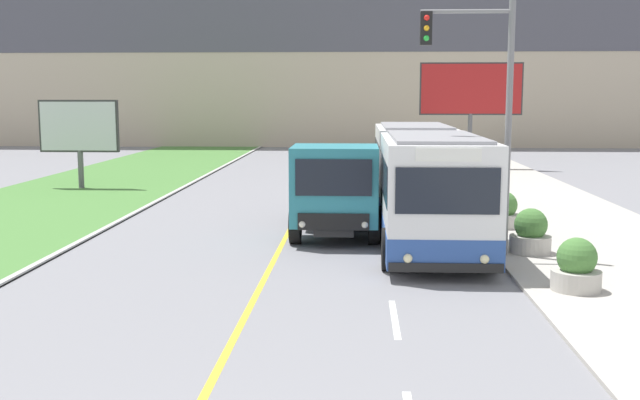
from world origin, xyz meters
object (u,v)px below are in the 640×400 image
object	(u,v)px
billboard_small	(79,128)
planter_round_second	(530,233)
billboard_large	(471,91)
dump_truck	(336,191)
planter_round_near	(576,267)
city_bus	(422,180)
traffic_light_mast	(484,94)
car_distant	(399,159)
planter_round_third	(503,212)

from	to	relation	value
billboard_small	planter_round_second	distance (m)	21.05
billboard_large	dump_truck	bearing A→B (deg)	-108.50
planter_round_near	planter_round_second	bearing A→B (deg)	91.57
city_bus	billboard_small	bearing A→B (deg)	144.96
traffic_light_mast	planter_round_second	world-z (taller)	traffic_light_mast
car_distant	billboard_large	distance (m)	5.54
dump_truck	car_distant	distance (m)	18.62
traffic_light_mast	billboard_small	bearing A→B (deg)	138.93
dump_truck	planter_round_near	bearing A→B (deg)	-49.74
planter_round_near	planter_round_third	bearing A→B (deg)	90.62
car_distant	planter_round_third	world-z (taller)	car_distant
car_distant	planter_round_third	bearing A→B (deg)	-82.59
billboard_large	planter_round_near	xyz separation A→B (m)	(-1.61, -26.11, -3.69)
city_bus	planter_round_second	distance (m)	4.15
city_bus	dump_truck	bearing A→B (deg)	-161.90
dump_truck	billboard_small	world-z (taller)	billboard_small
city_bus	dump_truck	size ratio (longest dim) A/B	2.00
dump_truck	planter_round_second	size ratio (longest dim) A/B	5.55
dump_truck	planter_round_third	bearing A→B (deg)	14.85
planter_round_near	planter_round_third	size ratio (longest dim) A/B	1.00
dump_truck	planter_round_second	world-z (taller)	dump_truck
city_bus	billboard_small	size ratio (longest dim) A/B	3.29
car_distant	planter_round_third	xyz separation A→B (m)	(2.22, -17.07, -0.13)
traffic_light_mast	planter_round_third	size ratio (longest dim) A/B	5.88
billboard_large	planter_round_second	xyz separation A→B (m)	(-1.71, -22.42, -3.67)
dump_truck	billboard_small	xyz separation A→B (m)	(-11.44, 10.62, 1.29)
city_bus	car_distant	bearing A→B (deg)	89.08
planter_round_second	dump_truck	bearing A→B (deg)	154.87
traffic_light_mast	planter_round_second	xyz separation A→B (m)	(1.30, 0.23, -3.50)
billboard_large	planter_round_third	world-z (taller)	billboard_large
billboard_large	planter_round_near	world-z (taller)	billboard_large
planter_round_third	car_distant	bearing A→B (deg)	97.41
billboard_large	planter_round_second	bearing A→B (deg)	-94.36
planter_round_near	planter_round_second	size ratio (longest dim) A/B	0.96
billboard_large	traffic_light_mast	bearing A→B (deg)	-97.57
traffic_light_mast	billboard_small	xyz separation A→B (m)	(-15.15, 13.20, -1.46)
car_distant	traffic_light_mast	xyz separation A→B (m)	(0.90, -20.98, 3.39)
planter_round_near	planter_round_third	distance (m)	7.37
planter_round_second	car_distant	bearing A→B (deg)	96.05
city_bus	billboard_large	size ratio (longest dim) A/B	2.18
city_bus	planter_round_second	xyz separation A→B (m)	(2.48, -3.18, -0.98)
billboard_small	planter_round_second	xyz separation A→B (m)	(16.45, -12.97, -2.05)
planter_round_second	city_bus	bearing A→B (deg)	127.97
planter_round_near	planter_round_second	xyz separation A→B (m)	(-0.10, 3.68, 0.02)
traffic_light_mast	planter_round_third	distance (m)	5.43
city_bus	planter_round_near	size ratio (longest dim) A/B	11.58
dump_truck	traffic_light_mast	world-z (taller)	traffic_light_mast
traffic_light_mast	planter_round_near	distance (m)	5.13
billboard_large	planter_round_second	world-z (taller)	billboard_large
car_distant	billboard_small	size ratio (longest dim) A/B	1.12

